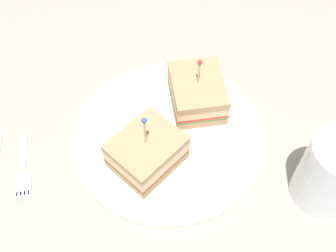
# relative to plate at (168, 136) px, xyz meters

# --- Properties ---
(ground_plane) EXTENTS (1.00, 1.00, 0.02)m
(ground_plane) POSITION_rel_plate_xyz_m (0.00, 0.00, -0.02)
(ground_plane) COLOR #9E9384
(plate) EXTENTS (0.28, 0.28, 0.01)m
(plate) POSITION_rel_plate_xyz_m (0.00, 0.00, 0.00)
(plate) COLOR silver
(plate) RESTS_ON ground_plane
(sandwich_half_front) EXTENTS (0.12, 0.12, 0.10)m
(sandwich_half_front) POSITION_rel_plate_xyz_m (0.03, 0.04, 0.03)
(sandwich_half_front) COLOR tan
(sandwich_half_front) RESTS_ON plate
(sandwich_half_back) EXTENTS (0.08, 0.10, 0.09)m
(sandwich_half_back) POSITION_rel_plate_xyz_m (-0.04, -0.06, 0.03)
(sandwich_half_back) COLOR tan
(sandwich_half_back) RESTS_ON plate
(drink_glass) EXTENTS (0.08, 0.08, 0.11)m
(drink_glass) POSITION_rel_plate_xyz_m (-0.20, 0.09, 0.04)
(drink_glass) COLOR beige
(drink_glass) RESTS_ON ground_plane
(fork) EXTENTS (0.03, 0.13, 0.00)m
(fork) POSITION_rel_plate_xyz_m (0.20, 0.05, -0.00)
(fork) COLOR silver
(fork) RESTS_ON ground_plane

